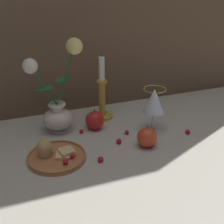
{
  "coord_description": "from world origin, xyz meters",
  "views": [
    {
      "loc": [
        -0.36,
        -0.91,
        0.56
      ],
      "look_at": [
        -0.02,
        -0.0,
        0.1
      ],
      "focal_mm": 50.0,
      "sensor_mm": 36.0,
      "label": 1
    }
  ],
  "objects_px": {
    "apple_beside_vase": "(95,120)",
    "apple_near_glass": "(147,137)",
    "candlestick": "(103,97)",
    "vase": "(57,104)",
    "plate_with_pastries": "(54,154)",
    "wine_glass": "(154,102)"
  },
  "relations": [
    {
      "from": "apple_beside_vase",
      "to": "apple_near_glass",
      "type": "height_order",
      "value": "apple_beside_vase"
    },
    {
      "from": "vase",
      "to": "apple_near_glass",
      "type": "bearing_deg",
      "value": -40.21
    },
    {
      "from": "vase",
      "to": "wine_glass",
      "type": "bearing_deg",
      "value": -19.71
    },
    {
      "from": "plate_with_pastries",
      "to": "apple_beside_vase",
      "type": "bearing_deg",
      "value": 39.0
    },
    {
      "from": "wine_glass",
      "to": "candlestick",
      "type": "relative_size",
      "value": 0.63
    },
    {
      "from": "candlestick",
      "to": "vase",
      "type": "bearing_deg",
      "value": -165.95
    },
    {
      "from": "candlestick",
      "to": "apple_beside_vase",
      "type": "height_order",
      "value": "candlestick"
    },
    {
      "from": "vase",
      "to": "apple_beside_vase",
      "type": "relative_size",
      "value": 4.15
    },
    {
      "from": "wine_glass",
      "to": "apple_near_glass",
      "type": "relative_size",
      "value": 2.04
    },
    {
      "from": "apple_beside_vase",
      "to": "vase",
      "type": "bearing_deg",
      "value": 165.02
    },
    {
      "from": "plate_with_pastries",
      "to": "wine_glass",
      "type": "distance_m",
      "value": 0.4
    },
    {
      "from": "vase",
      "to": "wine_glass",
      "type": "relative_size",
      "value": 2.07
    },
    {
      "from": "vase",
      "to": "apple_beside_vase",
      "type": "bearing_deg",
      "value": -14.98
    },
    {
      "from": "vase",
      "to": "wine_glass",
      "type": "distance_m",
      "value": 0.35
    },
    {
      "from": "plate_with_pastries",
      "to": "apple_beside_vase",
      "type": "distance_m",
      "value": 0.24
    },
    {
      "from": "vase",
      "to": "plate_with_pastries",
      "type": "bearing_deg",
      "value": -106.55
    },
    {
      "from": "vase",
      "to": "apple_beside_vase",
      "type": "height_order",
      "value": "vase"
    },
    {
      "from": "plate_with_pastries",
      "to": "wine_glass",
      "type": "relative_size",
      "value": 1.14
    },
    {
      "from": "plate_with_pastries",
      "to": "apple_near_glass",
      "type": "height_order",
      "value": "apple_near_glass"
    },
    {
      "from": "wine_glass",
      "to": "apple_beside_vase",
      "type": "distance_m",
      "value": 0.23
    },
    {
      "from": "vase",
      "to": "plate_with_pastries",
      "type": "height_order",
      "value": "vase"
    },
    {
      "from": "vase",
      "to": "candlestick",
      "type": "distance_m",
      "value": 0.2
    }
  ]
}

